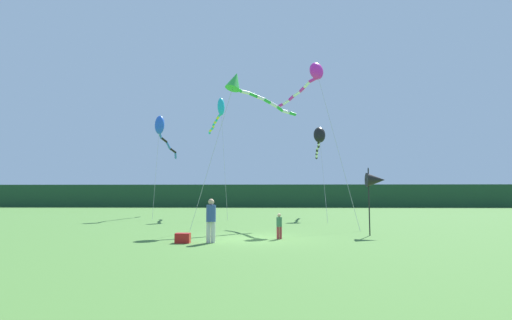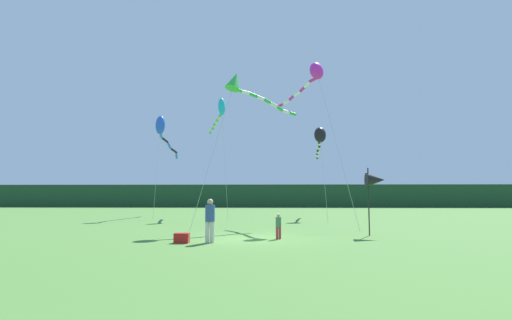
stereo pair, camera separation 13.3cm
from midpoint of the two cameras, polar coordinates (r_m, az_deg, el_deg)
ground_plane at (r=17.69m, az=-0.50°, el=-11.51°), size 120.00×120.00×0.00m
distant_treeline at (r=62.57m, az=1.37°, el=-5.32°), size 108.00×2.98×3.59m
person_adult at (r=16.13m, az=-6.58°, el=-8.53°), size 0.39×0.39×1.79m
person_child at (r=17.42m, az=3.55°, el=-9.52°), size 0.25×0.25×1.13m
cooler_box at (r=16.31m, az=-10.67°, el=-11.26°), size 0.59×0.40×0.40m
banner_flag_pole at (r=19.66m, az=17.38°, el=-2.90°), size 0.90×0.70×3.27m
kite_green at (r=23.75m, az=-2.13°, el=11.01°), size 6.12×4.57×9.41m
kite_cyan at (r=34.53m, az=-5.18°, el=7.30°), size 2.58×6.43×10.53m
kite_magenta at (r=25.84m, az=8.53°, el=12.23°), size 4.32×6.56×10.51m
kite_blue at (r=34.84m, az=-13.51°, el=4.24°), size 0.86×8.53×8.78m
kite_black at (r=33.23m, az=9.52°, el=3.33°), size 1.01×9.16×7.79m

